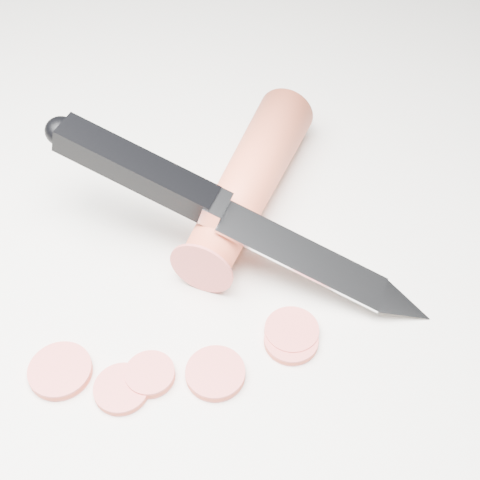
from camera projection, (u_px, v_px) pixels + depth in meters
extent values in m
plane|color=silver|center=(189.00, 307.00, 0.44)|extent=(2.40, 2.40, 0.00)
cylinder|color=#E85333|center=(249.00, 182.00, 0.49)|extent=(0.14, 0.17, 0.04)
cylinder|color=#D4504B|center=(150.00, 374.00, 0.41)|extent=(0.03, 0.03, 0.01)
cylinder|color=#D4504B|center=(292.00, 331.00, 0.43)|extent=(0.04, 0.04, 0.01)
cylinder|color=#D4504B|center=(215.00, 373.00, 0.41)|extent=(0.04, 0.04, 0.01)
cylinder|color=#D4504B|center=(122.00, 389.00, 0.40)|extent=(0.03, 0.03, 0.01)
cylinder|color=#D4504B|center=(291.00, 341.00, 0.42)|extent=(0.03, 0.03, 0.01)
cylinder|color=#D4504B|center=(60.00, 371.00, 0.41)|extent=(0.04, 0.04, 0.01)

